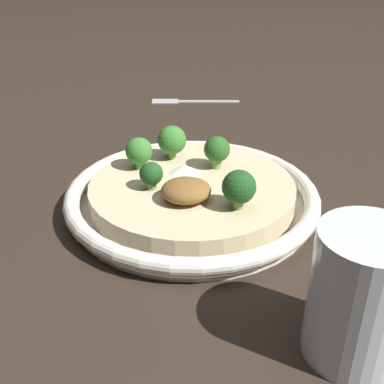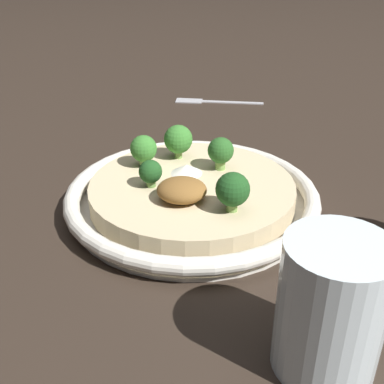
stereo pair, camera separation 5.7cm
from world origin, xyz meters
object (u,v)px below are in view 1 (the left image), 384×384
(broccoli_back_left, at_px, (139,152))
(fork_utensil, at_px, (186,101))
(broccoli_front, at_px, (239,188))
(drinking_glass, at_px, (361,296))
(broccoli_front_left, at_px, (151,174))
(broccoli_back, at_px, (172,140))
(broccoli_back_right, at_px, (217,150))
(risotto_bowl, at_px, (192,195))

(broccoli_back_left, distance_m, fork_utensil, 0.37)
(broccoli_front, xyz_separation_m, drinking_glass, (0.07, -0.17, -0.00))
(broccoli_front, bearing_deg, broccoli_back_left, 135.97)
(broccoli_front_left, height_order, broccoli_back, broccoli_back)
(broccoli_back_right, distance_m, broccoli_back, 0.06)
(broccoli_back_right, height_order, broccoli_front, broccoli_front)
(broccoli_back_left, xyz_separation_m, broccoli_back, (0.04, 0.03, 0.00))
(broccoli_back_left, xyz_separation_m, broccoli_back_right, (0.09, -0.00, 0.00))
(broccoli_front_left, distance_m, broccoli_back, 0.08)
(risotto_bowl, bearing_deg, broccoli_front, -53.26)
(broccoli_back_left, height_order, broccoli_back, broccoli_back)
(broccoli_front, bearing_deg, risotto_bowl, 126.74)
(broccoli_front, bearing_deg, broccoli_back_right, 97.18)
(broccoli_back_left, relative_size, fork_utensil, 0.23)
(broccoli_back_right, bearing_deg, broccoli_front_left, -147.59)
(drinking_glass, bearing_deg, fork_utensil, 99.03)
(broccoli_front_left, distance_m, fork_utensil, 0.42)
(risotto_bowl, distance_m, broccoli_back, 0.08)
(risotto_bowl, bearing_deg, fork_utensil, 88.37)
(broccoli_front_left, distance_m, broccoli_back_right, 0.09)
(risotto_bowl, distance_m, broccoli_back_right, 0.07)
(risotto_bowl, distance_m, broccoli_front_left, 0.06)
(broccoli_back, height_order, drinking_glass, drinking_glass)
(broccoli_back_right, bearing_deg, broccoli_front, -82.82)
(broccoli_back_right, xyz_separation_m, broccoli_back, (-0.05, 0.03, 0.00))
(broccoli_back_right, relative_size, broccoli_back, 0.93)
(broccoli_front_left, bearing_deg, broccoli_back_left, 105.97)
(broccoli_front_left, distance_m, broccoli_back_left, 0.06)
(broccoli_back_left, relative_size, drinking_glass, 0.36)
(broccoli_back_left, bearing_deg, broccoli_front, -44.03)
(broccoli_front_left, bearing_deg, drinking_glass, -53.86)
(broccoli_front_left, height_order, broccoli_back_right, broccoli_back_right)
(risotto_bowl, xyz_separation_m, drinking_glass, (0.11, -0.23, 0.04))
(broccoli_back_left, relative_size, broccoli_front, 0.92)
(broccoli_back, bearing_deg, broccoli_back_left, -146.97)
(broccoli_back_right, height_order, fork_utensil, broccoli_back_right)
(risotto_bowl, relative_size, broccoli_front_left, 9.27)
(risotto_bowl, distance_m, broccoli_front, 0.09)
(broccoli_back_left, distance_m, drinking_glass, 0.32)
(broccoli_back_left, distance_m, broccoli_front, 0.15)
(fork_utensil, bearing_deg, broccoli_front_left, 85.73)
(broccoli_back_left, height_order, broccoli_back_right, same)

